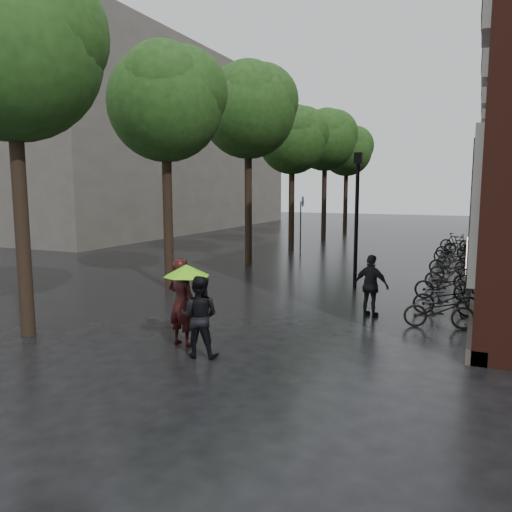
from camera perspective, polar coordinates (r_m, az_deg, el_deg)
The scene contains 11 objects.
ground at distance 9.66m, azimuth -12.86°, elevation -13.15°, with size 120.00×120.00×0.00m, color black.
bg_building at distance 44.78m, azimuth -14.20°, elevation 12.14°, with size 16.00×30.00×14.00m, color #47423D.
street_trees at distance 25.12m, azimuth 1.79°, elevation 14.45°, with size 4.33×34.03×8.91m.
person_burgundy at distance 10.99m, azimuth -8.50°, elevation -5.20°, with size 0.70×0.46×1.93m, color black.
person_black at distance 10.24m, azimuth -6.52°, elevation -6.88°, with size 0.81×0.63×1.67m, color black.
lime_umbrella at distance 10.44m, azimuth -7.96°, elevation -1.63°, with size 0.97×0.97×1.44m.
pedestrian_walking at distance 13.62m, azimuth 13.03°, elevation -3.34°, with size 0.98×0.41×1.67m, color black.
parked_bicycles at distance 20.87m, azimuth 21.48°, elevation -0.92°, with size 2.10×17.14×0.99m.
ad_lightbox at distance 20.00m, azimuth 23.38°, elevation -0.13°, with size 0.27×1.17×1.76m.
lamp_post at distance 17.15m, azimuth 11.45°, elevation 5.50°, with size 0.24×0.24×4.58m.
cycle_sign at distance 25.85m, azimuth 5.23°, elevation 4.57°, with size 0.16×0.55×3.00m.
Camera 1 is at (5.50, -7.16, 3.42)m, focal length 35.00 mm.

